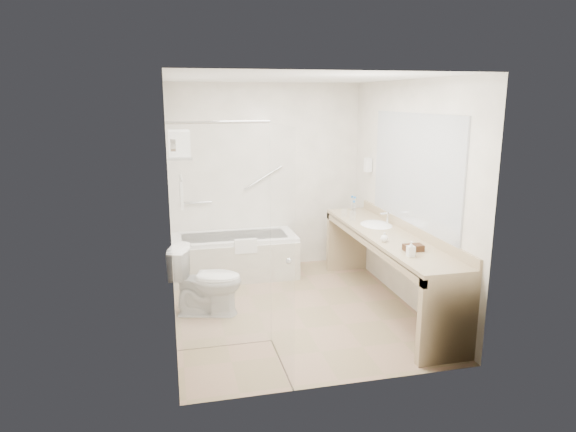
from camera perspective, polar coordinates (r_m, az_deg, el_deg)
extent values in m
plane|color=#9E7C62|center=(5.84, 0.69, -10.26)|extent=(3.20, 3.20, 0.00)
cube|color=white|center=(5.37, 0.76, 15.07)|extent=(2.60, 3.20, 0.10)
cube|color=white|center=(7.01, -2.44, 4.33)|extent=(2.60, 0.10, 2.50)
cube|color=white|center=(3.97, 6.29, -2.51)|extent=(2.60, 0.10, 2.50)
cube|color=white|center=(5.31, -13.03, 1.19)|extent=(0.10, 3.20, 2.50)
cube|color=white|center=(5.91, 13.06, 2.37)|extent=(0.10, 3.20, 2.50)
cube|color=white|center=(6.81, -5.95, -4.41)|extent=(1.60, 0.70, 0.55)
cube|color=beige|center=(6.48, -5.53, -5.55)|extent=(1.60, 0.02, 0.50)
cube|color=white|center=(6.43, -4.71, -3.35)|extent=(0.28, 0.06, 0.18)
cylinder|color=silver|center=(6.91, -10.12, 1.49)|extent=(0.40, 0.03, 0.03)
cylinder|color=silver|center=(6.96, -2.79, 4.27)|extent=(0.53, 0.03, 0.33)
cube|color=silver|center=(4.70, -7.33, -2.62)|extent=(0.90, 0.01, 2.10)
cube|color=silver|center=(4.34, -0.76, -3.84)|extent=(0.02, 0.90, 2.10)
cylinder|color=silver|center=(4.53, -7.71, 10.27)|extent=(0.90, 0.02, 0.02)
sphere|color=silver|center=(4.22, 0.09, -5.04)|extent=(0.05, 0.05, 0.05)
cylinder|color=silver|center=(4.07, -12.67, 7.66)|extent=(0.04, 0.10, 0.10)
cube|color=silver|center=(5.59, -11.96, 6.50)|extent=(0.24, 0.55, 0.02)
cylinder|color=silver|center=(5.62, -11.85, 4.27)|extent=(0.02, 0.55, 0.02)
cube|color=white|center=(5.64, -11.78, 2.66)|extent=(0.03, 0.42, 0.32)
cube|color=white|center=(5.58, -11.98, 7.07)|extent=(0.22, 0.40, 0.08)
cube|color=white|center=(5.57, -12.03, 7.95)|extent=(0.22, 0.40, 0.08)
cube|color=white|center=(5.57, -12.07, 8.83)|extent=(0.22, 0.40, 0.08)
cube|color=tan|center=(5.76, 11.03, -2.15)|extent=(0.55, 2.70, 0.05)
cube|color=tan|center=(5.85, 13.39, -1.27)|extent=(0.03, 2.70, 0.10)
cube|color=tan|center=(5.67, 8.66, -2.86)|extent=(0.04, 2.70, 0.08)
cube|color=tan|center=(4.80, 17.30, -11.03)|extent=(0.55, 0.08, 0.80)
cube|color=tan|center=(7.04, 6.54, -2.79)|extent=(0.55, 0.08, 0.80)
ellipsoid|color=white|center=(6.12, 9.77, -1.23)|extent=(0.40, 0.52, 0.14)
cylinder|color=silver|center=(6.15, 11.05, -0.16)|extent=(0.03, 0.03, 0.14)
cube|color=#B3B8C0|center=(5.73, 13.78, 5.05)|extent=(0.02, 2.00, 1.20)
cube|color=white|center=(6.81, 8.87, 5.63)|extent=(0.08, 0.10, 0.18)
imported|color=white|center=(5.66, -9.01, -7.12)|extent=(0.85, 0.61, 0.75)
cube|color=#422617|center=(5.15, 13.75, -3.44)|extent=(0.19, 0.13, 0.06)
imported|color=white|center=(4.97, 13.48, -4.01)|extent=(0.07, 0.15, 0.07)
imported|color=white|center=(5.41, 10.66, -2.42)|extent=(0.11, 0.12, 0.08)
cylinder|color=silver|center=(6.82, 7.43, 1.28)|extent=(0.06, 0.06, 0.16)
cylinder|color=blue|center=(6.80, 7.45, 2.06)|extent=(0.03, 0.03, 0.02)
cylinder|color=silver|center=(6.86, 7.13, 1.37)|extent=(0.06, 0.06, 0.17)
cylinder|color=blue|center=(6.84, 7.15, 2.15)|extent=(0.03, 0.03, 0.02)
cylinder|color=silver|center=(6.56, 7.32, 0.82)|extent=(0.06, 0.06, 0.16)
cylinder|color=blue|center=(6.54, 7.35, 1.62)|extent=(0.03, 0.03, 0.02)
cylinder|color=silver|center=(6.29, 7.20, -0.01)|extent=(0.10, 0.10, 0.10)
cylinder|color=silver|center=(6.46, 6.27, 0.35)|extent=(0.08, 0.08, 0.10)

